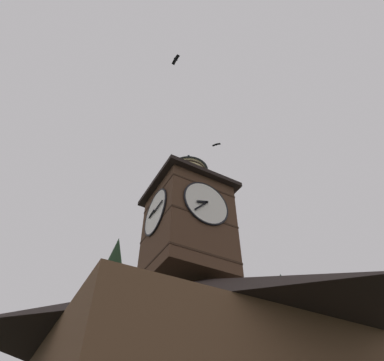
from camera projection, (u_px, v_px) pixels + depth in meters
clock_tower at (188, 221)px, 17.08m from camera, size 4.40×4.40×8.73m
flying_bird_high at (176, 59)px, 19.47m from camera, size 0.27×0.71×0.15m
flying_bird_low at (216, 145)px, 24.98m from camera, size 0.54×0.60×0.12m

